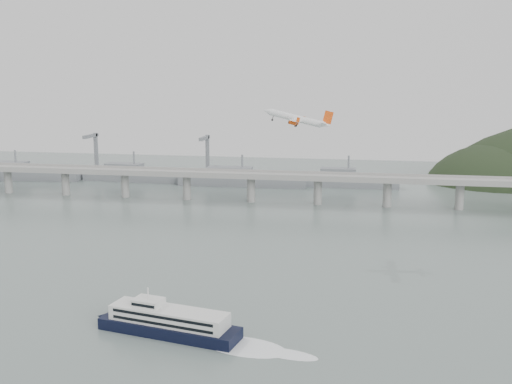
# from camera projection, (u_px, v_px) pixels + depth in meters

# --- Properties ---
(ground) EXTENTS (900.00, 900.00, 0.00)m
(ground) POSITION_uv_depth(u_px,v_px,m) (233.00, 300.00, 251.72)
(ground) COLOR slate
(ground) RESTS_ON ground
(bridge) EXTENTS (800.00, 22.00, 23.90)m
(bridge) POSITION_uv_depth(u_px,v_px,m) (289.00, 180.00, 441.82)
(bridge) COLOR gray
(bridge) RESTS_ON ground
(distant_fleet) EXTENTS (453.00, 60.90, 40.00)m
(distant_fleet) POSITION_uv_depth(u_px,v_px,m) (127.00, 175.00, 533.83)
(distant_fleet) COLOR slate
(distant_fleet) RESTS_ON ground
(ferry) EXTENTS (87.38, 27.75, 16.61)m
(ferry) POSITION_uv_depth(u_px,v_px,m) (169.00, 322.00, 218.06)
(ferry) COLOR black
(ferry) RESTS_ON ground
(airliner) EXTENTS (37.49, 33.78, 11.34)m
(airliner) POSITION_uv_depth(u_px,v_px,m) (297.00, 119.00, 313.16)
(airliner) COLOR white
(airliner) RESTS_ON ground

